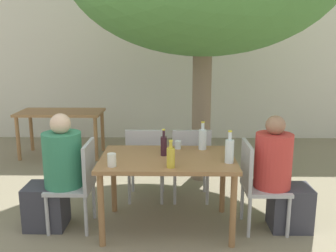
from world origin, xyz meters
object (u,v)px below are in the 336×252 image
dining_table_back (61,117)px  patio_chair_2 (146,160)px  person_seated_0 (56,177)px  drinking_glass_0 (112,160)px  drinking_glass_1 (178,145)px  water_bottle_0 (203,139)px  patio_chair_0 (79,180)px  wine_bottle_1 (164,145)px  person_seated_1 (281,179)px  oil_cruet_3 (171,157)px  water_bottle_2 (229,150)px  patio_chair_1 (257,181)px  dining_table_front (168,166)px  patio_chair_3 (191,160)px

dining_table_back → patio_chair_2: (1.54, -1.84, -0.14)m
person_seated_0 → drinking_glass_0: size_ratio=9.69×
patio_chair_2 → drinking_glass_1: size_ratio=10.53×
dining_table_back → water_bottle_0: 3.10m
patio_chair_0 → dining_table_back: bearing=-160.1°
patio_chair_0 → wine_bottle_1: wine_bottle_1 is taller
person_seated_1 → drinking_glass_0: person_seated_1 is taller
drinking_glass_1 → oil_cruet_3: bearing=-96.6°
water_bottle_2 → person_seated_0: bearing=174.6°
patio_chair_1 → drinking_glass_1: 0.90m
water_bottle_2 → drinking_glass_1: bearing=135.6°
drinking_glass_0 → dining_table_back: bearing=115.0°
person_seated_0 → person_seated_1: person_seated_0 is taller
wine_bottle_1 → water_bottle_2: 0.66m
oil_cruet_3 → drinking_glass_1: size_ratio=3.02×
person_seated_1 → oil_cruet_3: size_ratio=4.57×
dining_table_front → patio_chair_1: (0.90, 0.00, -0.16)m
person_seated_1 → water_bottle_0: size_ratio=3.92×
patio_chair_2 → person_seated_1: size_ratio=0.76×
person_seated_1 → dining_table_back: bearing=49.6°
water_bottle_0 → oil_cruet_3: water_bottle_0 is taller
patio_chair_0 → drinking_glass_0: size_ratio=7.32×
dining_table_front → patio_chair_2: 0.73m
water_bottle_0 → patio_chair_2: bearing=149.7°
dining_table_front → patio_chair_0: 0.91m
water_bottle_0 → dining_table_back: bearing=134.5°
patio_chair_2 → dining_table_back: bearing=-50.0°
wine_bottle_1 → dining_table_front: bearing=-57.2°
water_bottle_0 → water_bottle_2: (0.22, -0.45, 0.00)m
person_seated_0 → patio_chair_2: bearing=127.5°
dining_table_back → patio_chair_3: patio_chair_3 is taller
drinking_glass_1 → person_seated_0: bearing=-165.9°
patio_chair_1 → drinking_glass_0: patio_chair_1 is taller
person_seated_1 → oil_cruet_3: person_seated_1 is taller
water_bottle_0 → drinking_glass_1: water_bottle_0 is taller
patio_chair_0 → person_seated_0: 0.23m
dining_table_back → water_bottle_0: water_bottle_0 is taller
patio_chair_1 → patio_chair_3: same height
patio_chair_1 → water_bottle_2: size_ratio=2.89×
person_seated_0 → water_bottle_2: person_seated_0 is taller
water_bottle_2 → patio_chair_3: bearing=111.2°
patio_chair_3 → person_seated_0: person_seated_0 is taller
dining_table_front → drinking_glass_0: (-0.51, -0.29, 0.15)m
person_seated_1 → dining_table_front: bearing=90.0°
water_bottle_0 → patio_chair_0: bearing=-167.1°
drinking_glass_0 → drinking_glass_1: bearing=44.3°
dining_table_back → water_bottle_0: bearing=-45.5°
patio_chair_3 → drinking_glass_0: bearing=50.8°
patio_chair_0 → water_bottle_2: bearing=83.8°
dining_table_front → oil_cruet_3: oil_cruet_3 is taller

